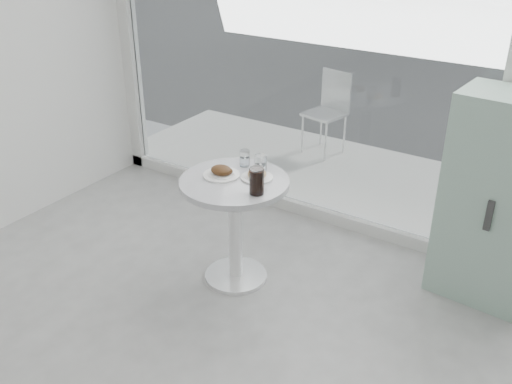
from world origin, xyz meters
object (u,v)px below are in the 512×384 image
Objects in this scene: mint_cabinet at (498,201)px; water_tumbler_a at (245,159)px; main_table at (235,209)px; plate_donut at (257,176)px; cola_glass at (257,181)px; plate_fritter at (222,172)px; patio_chair at (329,107)px; water_tumbler_b at (261,166)px.

water_tumbler_a is at bearing -155.81° from mint_cabinet.
main_table is 0.36m from water_tumbler_a.
mint_cabinet is at bearing 26.39° from plate_donut.
water_tumbler_a is (-1.55, -0.56, 0.12)m from mint_cabinet.
cola_glass reaches higher than main_table.
water_tumbler_a is at bearing 80.87° from plate_fritter.
mint_cabinet is (1.48, 0.78, 0.15)m from main_table.
patio_chair is (-0.46, 2.33, -0.03)m from main_table.
plate_fritter is 1.40× the size of cola_glass.
plate_donut is at bearing -149.21° from mint_cabinet.
water_tumbler_a is 0.17m from water_tumbler_b.
patio_chair is at bearing 101.23° from main_table.
mint_cabinet is 1.65m from water_tumbler_a.
plate_fritter is at bearing -69.36° from patio_chair.
mint_cabinet reaches higher than cola_glass.
main_table is at bearing -147.86° from mint_cabinet.
plate_donut is at bearing -76.52° from water_tumbler_b.
water_tumbler_a is (0.03, 0.22, 0.02)m from plate_fritter.
water_tumbler_b is at bearing 103.48° from plate_donut.
cola_glass is at bearing -15.26° from plate_fritter.
plate_fritter is at bearing -149.59° from mint_cabinet.
cola_glass is (0.23, -0.08, 0.30)m from main_table.
water_tumbler_b is at bearing 61.38° from main_table.
water_tumbler_a is (-0.18, 0.12, 0.03)m from plate_donut.
plate_fritter is 0.26m from water_tumbler_b.
plate_donut is 0.22m from water_tumbler_a.
water_tumbler_a reaches higher than plate_fritter.
cola_glass reaches higher than plate_fritter.
cola_glass is (0.33, -0.09, 0.06)m from plate_fritter.
patio_chair is (-1.95, 1.55, -0.17)m from mint_cabinet.
main_table is at bearing -66.96° from patio_chair.
plate_fritter reaches higher than main_table.
water_tumbler_a is at bearing 106.85° from main_table.
patio_chair is 2.25m from water_tumbler_b.
mint_cabinet is 2.50m from patio_chair.
water_tumbler_a is at bearing -67.56° from patio_chair.
plate_donut is 1.21× the size of cola_glass.
cola_glass is at bearing -141.03° from mint_cabinet.
water_tumbler_b is 0.75× the size of cola_glass.
plate_fritter is at bearing 164.74° from cola_glass.
main_table is 3.15× the size of plate_fritter.
patio_chair is 2.54m from cola_glass.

